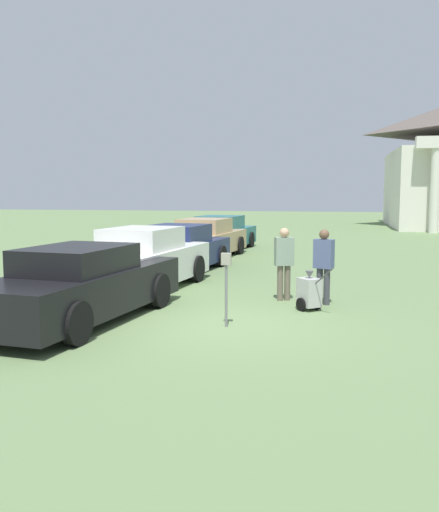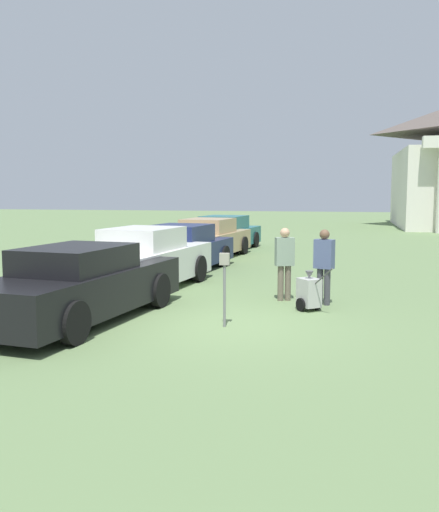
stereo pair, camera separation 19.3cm
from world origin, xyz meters
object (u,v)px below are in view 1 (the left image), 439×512
at_px(parked_car_tan, 206,239).
at_px(equipment_cart, 309,292).
at_px(parked_car_white, 145,261).
at_px(person_worker, 284,259).
at_px(parked_car_black, 82,285).
at_px(parking_meter, 226,276).
at_px(parked_car_navy, 179,250).
at_px(person_supervisor, 324,262).
at_px(parked_car_teal, 221,234).

bearing_deg(parked_car_tan, equipment_cart, -57.22).
height_order(parked_car_white, person_worker, person_worker).
bearing_deg(parked_car_black, parked_car_tan, 97.25).
relative_size(parking_meter, equipment_cart, 1.39).
bearing_deg(parked_car_white, parking_meter, -44.95).
distance_m(parked_car_navy, parking_meter, 7.48).
distance_m(person_worker, person_supervisor, 0.95).
height_order(parked_car_black, person_worker, person_worker).
bearing_deg(parked_car_black, person_worker, 45.65).
distance_m(parked_car_white, person_supervisor, 4.68).
xyz_separation_m(parked_car_black, parked_car_white, (0.00, 3.70, 0.04)).
height_order(parked_car_teal, equipment_cart, parked_car_teal).
xyz_separation_m(parked_car_tan, person_worker, (3.63, -7.92, 0.26)).
distance_m(person_supervisor, equipment_cart, 0.93).
height_order(parked_car_navy, parked_car_tan, parked_car_tan).
distance_m(parked_car_white, equipment_cart, 4.64).
height_order(parked_car_teal, parking_meter, parked_car_teal).
distance_m(parked_car_white, parked_car_navy, 3.30).
bearing_deg(parked_car_teal, parked_car_white, -82.75).
xyz_separation_m(parked_car_navy, person_supervisor, (4.53, -4.43, 0.27)).
distance_m(parked_car_black, parked_car_teal, 13.73).
relative_size(parked_car_black, parking_meter, 3.90).
bearing_deg(equipment_cart, person_worker, 82.63).
height_order(parked_car_navy, person_supervisor, person_supervisor).
bearing_deg(parking_meter, person_worker, 73.68).
relative_size(parked_car_white, parking_meter, 3.59).
bearing_deg(parking_meter, parked_car_navy, 112.10).
height_order(parked_car_tan, parked_car_teal, parked_car_tan).
bearing_deg(parked_car_teal, parking_meter, -71.11).
height_order(parked_car_tan, person_supervisor, person_supervisor).
bearing_deg(parked_car_teal, parked_car_navy, -82.75).
relative_size(parked_car_navy, parked_car_tan, 0.99).
relative_size(parked_car_navy, person_supervisor, 2.92).
xyz_separation_m(parked_car_black, person_supervisor, (4.53, 2.58, 0.25)).
relative_size(person_worker, equipment_cart, 1.68).
xyz_separation_m(parked_car_white, person_worker, (3.63, -0.82, 0.21)).
bearing_deg(parked_car_navy, equipment_cart, -42.98).
bearing_deg(person_worker, person_supervisor, 141.78).
distance_m(parked_car_tan, person_worker, 8.72).
bearing_deg(equipment_cart, parked_car_white, 117.32).
xyz_separation_m(parked_car_black, parking_meter, (2.81, 0.08, 0.26)).
height_order(parking_meter, equipment_cart, parking_meter).
distance_m(parked_car_teal, person_supervisor, 12.04).
bearing_deg(parked_car_black, parking_meter, 8.83).
xyz_separation_m(parked_car_teal, person_supervisor, (4.53, -11.15, 0.27)).
bearing_deg(parking_meter, equipment_cart, 51.44).
height_order(parked_car_navy, parking_meter, parked_car_navy).
distance_m(parking_meter, person_worker, 2.92).
bearing_deg(person_supervisor, parked_car_navy, -23.06).
xyz_separation_m(parked_car_white, parking_meter, (2.81, -3.63, 0.22)).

